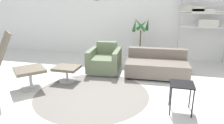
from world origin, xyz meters
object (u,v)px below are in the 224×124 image
at_px(ottoman, 67,70).
at_px(side_table, 182,88).
at_px(potted_plant, 140,45).
at_px(shelf_unit, 202,16).
at_px(lounge_chair, 8,56).
at_px(armchair_red, 105,61).
at_px(couch_low, 157,66).

xyz_separation_m(ottoman, side_table, (2.37, -0.76, 0.15)).
height_order(potted_plant, shelf_unit, shelf_unit).
height_order(ottoman, shelf_unit, shelf_unit).
xyz_separation_m(lounge_chair, side_table, (3.13, 0.05, -0.33)).
bearing_deg(potted_plant, ottoman, -125.81).
xyz_separation_m(ottoman, potted_plant, (1.41, 1.95, 0.26)).
distance_m(ottoman, side_table, 2.49).
xyz_separation_m(lounge_chair, armchair_red, (1.40, 1.65, -0.47)).
distance_m(armchair_red, shelf_unit, 3.01).
bearing_deg(potted_plant, armchair_red, -124.81).
xyz_separation_m(armchair_red, potted_plant, (0.77, 1.11, 0.24)).
height_order(ottoman, couch_low, couch_low).
distance_m(potted_plant, shelf_unit, 1.87).
bearing_deg(side_table, lounge_chair, -179.11).
xyz_separation_m(couch_low, side_table, (0.43, -1.65, 0.19)).
height_order(ottoman, potted_plant, potted_plant).
xyz_separation_m(lounge_chair, ottoman, (0.76, 0.81, -0.49)).
bearing_deg(potted_plant, side_table, -70.51).
relative_size(lounge_chair, couch_low, 0.88).
relative_size(armchair_red, potted_plant, 0.67).
relative_size(lounge_chair, shelf_unit, 0.69).
bearing_deg(ottoman, armchair_red, 52.92).
distance_m(couch_low, potted_plant, 1.21).
height_order(lounge_chair, ottoman, lounge_chair).
bearing_deg(armchair_red, lounge_chair, 45.74).
bearing_deg(couch_low, ottoman, 22.52).
bearing_deg(armchair_red, potted_plant, -128.73).
height_order(side_table, potted_plant, potted_plant).
height_order(lounge_chair, couch_low, lounge_chair).
relative_size(armchair_red, side_table, 1.86).
bearing_deg(couch_low, side_table, 102.38).
relative_size(ottoman, shelf_unit, 0.29).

